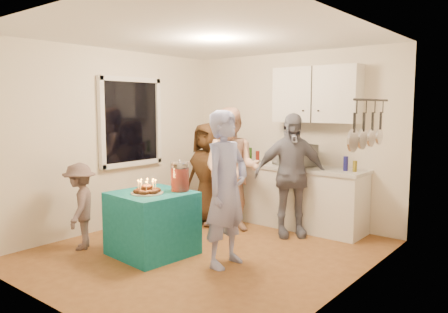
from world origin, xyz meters
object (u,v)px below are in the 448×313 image
Objects in this scene: counter at (291,197)px; microwave at (294,155)px; punch_jar at (180,177)px; woman_back_left at (208,173)px; woman_back_center at (231,169)px; woman_back_right at (290,175)px; child_near_left at (80,206)px; party_table at (152,223)px; man_birthday at (226,189)px.

counter is 0.64m from microwave.
woman_back_left is at bearing 116.96° from punch_jar.
woman_back_center is 0.85m from woman_back_right.
child_near_left is at bearing -173.10° from woman_back_right.
woman_back_left is (-1.06, -0.68, 0.34)m from counter.
punch_jar is at bearing -91.87° from microwave.
woman_back_center is 1.04× the size of woman_back_right.
counter is 2.59× the size of party_table.
counter reaches higher than party_table.
man_birthday is 1.03× the size of woman_back_right.
woman_back_left is at bearing -136.05° from microwave.
child_near_left is (-0.44, -1.92, -0.22)m from woman_back_left.
child_near_left is at bearing -135.81° from woman_back_center.
child_near_left reaches higher than counter.
woman_back_left is at bearing 153.99° from woman_back_center.
woman_back_center is at bearing -126.46° from counter.
child_near_left is (-0.95, -1.85, -0.34)m from woman_back_center.
woman_back_left is 1.41× the size of child_near_left.
counter is 1.96m from man_birthday.
party_table is 1.52m from woman_back_center.
woman_back_left reaches higher than counter.
man_birthday is at bearing -132.81° from woman_back_right.
punch_jar is 0.20× the size of woman_back_right.
woman_back_left is 1.34m from woman_back_right.
microwave reaches higher than punch_jar.
woman_back_left is at bearing -147.44° from counter.
microwave is 0.33× the size of woman_back_center.
man_birthday is (0.23, -1.89, -0.20)m from microwave.
counter is at bearing 7.09° from man_birthday.
punch_jar is (0.21, 0.27, 0.55)m from party_table.
child_near_left reaches higher than party_table.
man_birthday is at bearing 0.77° from punch_jar.
party_table is at bearing 105.65° from man_birthday.
microwave is 0.68× the size of party_table.
woman_back_center is at bearing 106.85° from child_near_left.
man_birthday is 1.43m from woman_back_right.
party_table is 0.55× the size of woman_back_left.
microwave is 0.34× the size of woman_back_right.
microwave is at bearing 32.83° from woman_back_center.
woman_back_right reaches higher than microwave.
microwave reaches higher than child_near_left.
child_near_left is at bearing -120.08° from counter.
woman_back_left reaches higher than party_table.
woman_back_center is (-0.60, -0.75, -0.19)m from microwave.
woman_back_right is (0.25, -0.47, 0.42)m from counter.
man_birthday is at bearing 16.80° from party_table.
woman_back_center is (0.51, -0.07, 0.12)m from woman_back_left.
woman_back_left is 0.87× the size of woman_back_center.
man_birthday reaches higher than woman_back_right.
woman_back_center reaches higher than woman_back_left.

